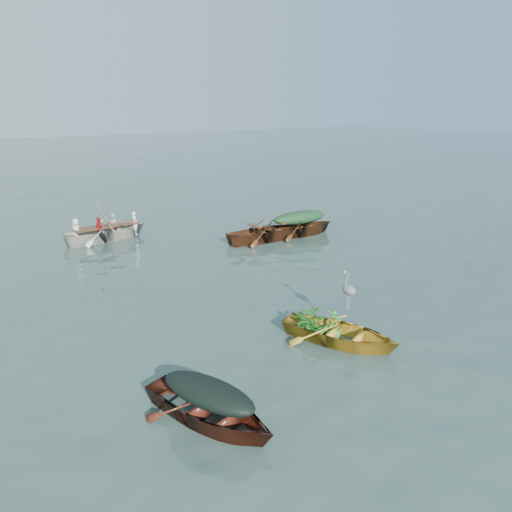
{
  "coord_description": "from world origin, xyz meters",
  "views": [
    {
      "loc": [
        -7.93,
        -9.03,
        5.14
      ],
      "look_at": [
        0.1,
        3.41,
        0.5
      ],
      "focal_mm": 35.0,
      "sensor_mm": 36.0,
      "label": 1
    }
  ],
  "objects": [
    {
      "name": "ground",
      "position": [
        0.0,
        0.0,
        0.0
      ],
      "size": [
        140.0,
        140.0,
        0.0
      ],
      "primitive_type": "plane",
      "color": "#395048",
      "rests_on": "ground"
    },
    {
      "name": "yellow_dinghy",
      "position": [
        -0.97,
        -1.66,
        0.0
      ],
      "size": [
        2.72,
        3.57,
        0.89
      ],
      "primitive_type": "imported",
      "rotation": [
        0.0,
        0.0,
        0.46
      ],
      "color": "gold",
      "rests_on": "ground"
    },
    {
      "name": "dark_covered_boat",
      "position": [
        -4.73,
        -2.63,
        0.0
      ],
      "size": [
        2.39,
        3.63,
        0.83
      ],
      "primitive_type": "imported",
      "rotation": [
        0.0,
        0.0,
        0.36
      ],
      "color": "#531D13",
      "rests_on": "ground"
    },
    {
      "name": "green_tarp_boat",
      "position": [
        3.91,
        6.13,
        0.0
      ],
      "size": [
        4.35,
        1.53,
        1.0
      ],
      "primitive_type": "imported",
      "rotation": [
        0.0,
        0.0,
        1.53
      ],
      "color": "#4F2D12",
      "rests_on": "ground"
    },
    {
      "name": "open_wooden_boat",
      "position": [
        2.39,
        6.2,
        0.0
      ],
      "size": [
        4.57,
        1.49,
        1.07
      ],
      "primitive_type": "imported",
      "rotation": [
        0.0,
        0.0,
        1.55
      ],
      "color": "#552715",
      "rests_on": "ground"
    },
    {
      "name": "rowed_boat",
      "position": [
        -2.72,
        9.56,
        0.0
      ],
      "size": [
        4.59,
        1.85,
        1.07
      ],
      "primitive_type": "imported",
      "rotation": [
        0.0,
        0.0,
        1.69
      ],
      "color": "beige",
      "rests_on": "ground"
    },
    {
      "name": "dark_tarp_cover",
      "position": [
        -4.73,
        -2.63,
        0.62
      ],
      "size": [
        1.32,
        2.0,
        0.4
      ],
      "primitive_type": "ellipsoid",
      "rotation": [
        0.0,
        0.0,
        0.36
      ],
      "color": "black",
      "rests_on": "dark_covered_boat"
    },
    {
      "name": "green_tarp_cover",
      "position": [
        3.91,
        6.13,
        0.76
      ],
      "size": [
        2.39,
        0.84,
        0.52
      ],
      "primitive_type": "ellipsoid",
      "rotation": [
        0.0,
        0.0,
        1.53
      ],
      "color": "#193D20",
      "rests_on": "green_tarp_boat"
    },
    {
      "name": "thwart_benches",
      "position": [
        2.39,
        6.2,
        0.56
      ],
      "size": [
        2.29,
        0.89,
        0.04
      ],
      "primitive_type": null,
      "rotation": [
        0.0,
        0.0,
        1.55
      ],
      "color": "#532713",
      "rests_on": "open_wooden_boat"
    },
    {
      "name": "heron",
      "position": [
        -0.5,
        -1.37,
        0.91
      ],
      "size": [
        0.43,
        0.48,
        0.92
      ],
      "primitive_type": null,
      "rotation": [
        0.0,
        0.0,
        0.46
      ],
      "color": "gray",
      "rests_on": "yellow_dinghy"
    },
    {
      "name": "dinghy_weeds",
      "position": [
        -1.19,
        -1.16,
        0.75
      ],
      "size": [
        1.02,
        1.12,
        0.6
      ],
      "primitive_type": "imported",
      "rotation": [
        0.0,
        0.0,
        0.46
      ],
      "color": "#1D661A",
      "rests_on": "yellow_dinghy"
    },
    {
      "name": "rowers",
      "position": [
        -2.72,
        9.56,
        0.92
      ],
      "size": [
        3.24,
        1.56,
        0.76
      ],
      "primitive_type": "imported",
      "rotation": [
        0.0,
        0.0,
        1.69
      ],
      "color": "white",
      "rests_on": "rowed_boat"
    },
    {
      "name": "oars",
      "position": [
        -2.72,
        9.56,
        0.57
      ],
      "size": [
        0.9,
        2.65,
        0.06
      ],
      "primitive_type": null,
      "rotation": [
        0.0,
        0.0,
        1.69
      ],
      "color": "olive",
      "rests_on": "rowed_boat"
    }
  ]
}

